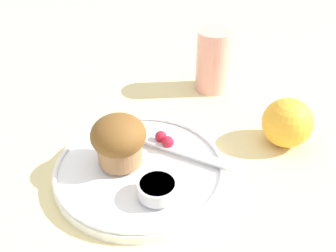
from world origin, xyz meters
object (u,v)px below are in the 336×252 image
Objects in this scene: muffin at (119,140)px; butter_knife at (169,147)px; juice_glass at (213,61)px; orange_fruit at (287,123)px.

muffin reaches higher than butter_knife.
muffin is 0.65× the size of juice_glass.
juice_glass reaches higher than muffin.
muffin is 0.99× the size of orange_fruit.
muffin is 0.08m from butter_knife.
juice_glass is (-0.19, 0.03, 0.02)m from orange_fruit.
orange_fruit is (0.11, 0.23, -0.02)m from muffin.
butter_knife is 0.23m from juice_glass.
orange_fruit is (0.08, 0.16, 0.02)m from butter_knife.
juice_glass reaches higher than butter_knife.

